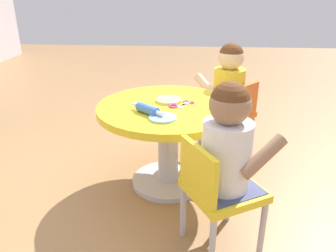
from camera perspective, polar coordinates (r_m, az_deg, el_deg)
ground_plane at (r=2.10m, az=-0.00°, el=-9.62°), size 10.00×10.00×0.00m
craft_table at (r=1.93m, az=-0.00°, el=-0.27°), size 0.80×0.80×0.51m
child_chair_left at (r=1.50m, az=8.36°, el=-10.79°), size 0.41×0.41×0.54m
seated_child_left at (r=1.41m, az=10.26°, el=-2.66°), size 0.40×0.43×0.51m
child_chair_right at (r=2.35m, az=10.73°, el=1.96°), size 0.42×0.42×0.54m
seated_child_right at (r=2.30m, az=10.33°, el=7.49°), size 0.43×0.44×0.51m
rolling_pin at (r=1.74m, az=-3.52°, el=2.88°), size 0.17×0.19×0.05m
craft_scissors at (r=1.90m, az=3.18°, el=3.87°), size 0.14×0.11×0.01m
playdough_blob_0 at (r=1.68m, az=-0.91°, el=1.41°), size 0.14×0.14×0.01m
playdough_blob_1 at (r=1.94m, az=0.02°, el=4.45°), size 0.15×0.15×0.01m
cookie_cutter_0 at (r=1.88m, az=8.72°, el=3.55°), size 0.07×0.07×0.01m
cookie_cutter_1 at (r=1.85m, az=0.91°, el=3.43°), size 0.05×0.05×0.01m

